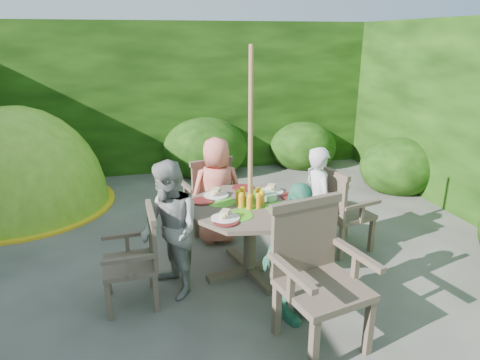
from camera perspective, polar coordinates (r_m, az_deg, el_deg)
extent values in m
plane|color=#47453F|center=(4.38, -5.01, -12.53)|extent=(60.00, 60.00, 0.00)
cube|color=black|center=(7.80, -10.04, 10.91)|extent=(9.00, 1.00, 2.50)
cylinder|color=#483A2F|center=(4.26, 1.31, -8.13)|extent=(0.12, 0.12, 0.69)
cube|color=#483A2F|center=(4.41, 1.28, -11.78)|extent=(0.91, 0.30, 0.06)
cube|color=#483A2F|center=(4.41, 1.28, -11.78)|extent=(0.30, 0.91, 0.06)
cylinder|color=#483A2F|center=(4.11, 1.34, -3.57)|extent=(1.50, 1.50, 0.04)
cylinder|color=green|center=(3.86, -0.34, -4.75)|extent=(0.28, 0.28, 0.00)
cylinder|color=green|center=(4.06, 5.35, -3.61)|extent=(0.28, 0.28, 0.00)
cylinder|color=green|center=(4.16, -2.55, -2.95)|extent=(0.28, 0.28, 0.00)
cylinder|color=green|center=(4.35, 2.84, -1.99)|extent=(0.28, 0.28, 0.00)
cylinder|color=green|center=(4.10, 1.35, -3.28)|extent=(0.28, 0.28, 0.00)
cylinder|color=white|center=(4.42, 4.17, -1.54)|extent=(0.25, 0.25, 0.01)
cylinder|color=white|center=(4.31, -3.22, -2.06)|extent=(0.25, 0.25, 0.01)
cylinder|color=white|center=(3.79, -1.96, -5.08)|extent=(0.25, 0.25, 0.01)
cylinder|color=white|center=(3.91, 6.39, -4.39)|extent=(0.25, 0.25, 0.01)
cylinder|color=#B2120B|center=(4.32, 6.85, -2.15)|extent=(0.22, 0.22, 0.01)
cylinder|color=#B2120B|center=(4.53, 0.36, -1.02)|extent=(0.22, 0.22, 0.01)
cylinder|color=#B2120B|center=(4.19, -5.00, -2.78)|extent=(0.22, 0.22, 0.01)
cylinder|color=#B2120B|center=(3.72, -1.87, -5.57)|extent=(0.22, 0.22, 0.01)
cylinder|color=#B2120B|center=(3.81, 6.39, -5.04)|extent=(0.22, 0.22, 0.01)
cylinder|color=green|center=(4.23, 3.71, -2.14)|extent=(0.18, 0.18, 0.06)
cylinder|color=#98653D|center=(3.98, 1.39, 1.62)|extent=(0.05, 0.05, 2.20)
cube|color=#483A2F|center=(4.84, 13.82, -4.37)|extent=(0.59, 0.60, 0.05)
cube|color=#483A2F|center=(4.93, 17.13, -6.98)|extent=(0.06, 0.06, 0.41)
cube|color=#483A2F|center=(5.20, 13.88, -5.28)|extent=(0.06, 0.06, 0.41)
cube|color=#483A2F|center=(4.66, 13.35, -8.17)|extent=(0.06, 0.06, 0.41)
cube|color=#483A2F|center=(4.95, 10.15, -6.28)|extent=(0.06, 0.06, 0.41)
cube|color=#483A2F|center=(4.61, 11.89, -1.95)|extent=(0.16, 0.50, 0.48)
cube|color=#483A2F|center=(4.60, 16.04, -3.20)|extent=(0.48, 0.16, 0.04)
cube|color=#483A2F|center=(4.95, 12.10, -1.33)|extent=(0.48, 0.16, 0.04)
cube|color=#483A2F|center=(3.90, -14.53, -10.88)|extent=(0.46, 0.48, 0.04)
cube|color=#483A2F|center=(4.17, -17.18, -12.17)|extent=(0.05, 0.05, 0.37)
cube|color=#483A2F|center=(3.84, -17.13, -15.08)|extent=(0.05, 0.05, 0.37)
cube|color=#483A2F|center=(4.17, -11.74, -11.66)|extent=(0.05, 0.05, 0.37)
cube|color=#483A2F|center=(3.84, -11.15, -14.52)|extent=(0.05, 0.05, 0.37)
cube|color=#483A2F|center=(3.80, -11.61, -7.42)|extent=(0.06, 0.46, 0.44)
cube|color=#483A2F|center=(4.03, -14.91, -7.11)|extent=(0.44, 0.07, 0.04)
cube|color=#483A2F|center=(3.62, -14.57, -10.19)|extent=(0.44, 0.07, 0.04)
cube|color=#483A2F|center=(5.22, -4.70, -2.24)|extent=(0.59, 0.58, 0.05)
cube|color=#483A2F|center=(5.55, -3.51, -3.22)|extent=(0.06, 0.06, 0.40)
cube|color=#483A2F|center=(5.41, -7.56, -3.97)|extent=(0.06, 0.06, 0.40)
cube|color=#483A2F|center=(5.20, -1.60, -4.74)|extent=(0.06, 0.06, 0.40)
cube|color=#483A2F|center=(5.05, -5.88, -5.60)|extent=(0.06, 0.06, 0.40)
cube|color=#483A2F|center=(4.94, -3.73, -0.30)|extent=(0.49, 0.16, 0.47)
cube|color=#483A2F|center=(5.25, -2.28, 0.14)|extent=(0.16, 0.47, 0.04)
cube|color=#483A2F|center=(5.07, -7.32, -0.69)|extent=(0.16, 0.47, 0.04)
cube|color=#483A2F|center=(3.33, 11.06, -14.11)|extent=(0.69, 0.67, 0.06)
cube|color=#483A2F|center=(3.20, 9.82, -21.11)|extent=(0.07, 0.07, 0.47)
cube|color=#483A2F|center=(3.46, 16.80, -18.22)|extent=(0.07, 0.07, 0.47)
cube|color=#483A2F|center=(3.52, 4.94, -16.69)|extent=(0.07, 0.07, 0.47)
cube|color=#483A2F|center=(3.76, 11.60, -14.49)|extent=(0.07, 0.07, 0.47)
cube|color=#483A2F|center=(3.37, 8.62, -7.66)|extent=(0.58, 0.17, 0.56)
cube|color=#483A2F|center=(3.07, 6.87, -12.08)|extent=(0.18, 0.56, 0.04)
cube|color=#483A2F|center=(3.39, 15.28, -9.50)|extent=(0.18, 0.56, 0.04)
imported|color=silver|center=(4.55, 10.31, -3.06)|extent=(0.32, 0.46, 1.21)
imported|color=#9B9B96|center=(3.87, -9.30, -6.65)|extent=(0.65, 0.73, 1.26)
imported|color=#EE7462|center=(4.82, -3.08, -1.44)|extent=(0.62, 0.42, 1.22)
imported|color=#44A07F|center=(3.53, 7.44, -9.63)|extent=(0.76, 0.57, 1.20)
ellipsoid|color=#72AF21|center=(6.71, -26.84, -3.16)|extent=(2.81, 2.81, 2.81)
ellipsoid|color=black|center=(5.98, -26.46, -5.69)|extent=(0.87, 0.60, 0.97)
cylinder|color=yellow|center=(6.71, -26.86, -3.03)|extent=(2.46, 2.46, 0.03)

